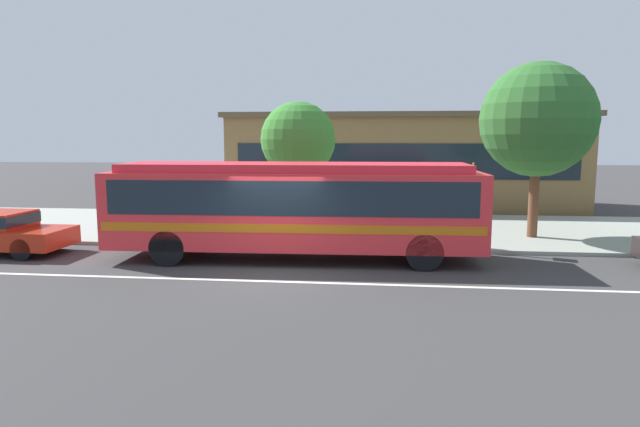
# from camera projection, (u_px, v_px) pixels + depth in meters

# --- Properties ---
(ground_plane) EXTENTS (120.00, 120.00, 0.00)m
(ground_plane) POSITION_uv_depth(u_px,v_px,m) (274.00, 274.00, 14.49)
(ground_plane) COLOR #393839
(sidewalk_slab) EXTENTS (60.00, 8.00, 0.12)m
(sidewalk_slab) POSITION_uv_depth(u_px,v_px,m) (309.00, 228.00, 21.46)
(sidewalk_slab) COLOR #999C92
(sidewalk_slab) RESTS_ON ground_plane
(lane_stripe_center) EXTENTS (56.00, 0.16, 0.01)m
(lane_stripe_center) POSITION_uv_depth(u_px,v_px,m) (268.00, 281.00, 13.70)
(lane_stripe_center) COLOR silver
(lane_stripe_center) RESTS_ON ground_plane
(transit_bus) EXTENTS (10.68, 2.82, 2.79)m
(transit_bus) POSITION_uv_depth(u_px,v_px,m) (295.00, 204.00, 15.95)
(transit_bus) COLOR red
(transit_bus) RESTS_ON ground_plane
(pedestrian_waiting_near_sign) EXTENTS (0.45, 0.45, 1.70)m
(pedestrian_waiting_near_sign) POSITION_uv_depth(u_px,v_px,m) (315.00, 213.00, 17.81)
(pedestrian_waiting_near_sign) COLOR #272D3D
(pedestrian_waiting_near_sign) RESTS_ON sidewalk_slab
(pedestrian_walking_along_curb) EXTENTS (0.46, 0.46, 1.65)m
(pedestrian_walking_along_curb) POSITION_uv_depth(u_px,v_px,m) (451.00, 215.00, 17.47)
(pedestrian_walking_along_curb) COLOR #7A5B4D
(pedestrian_walking_along_curb) RESTS_ON sidewalk_slab
(pedestrian_standing_by_tree) EXTENTS (0.46, 0.46, 1.69)m
(pedestrian_standing_by_tree) POSITION_uv_depth(u_px,v_px,m) (398.00, 212.00, 18.09)
(pedestrian_standing_by_tree) COLOR #7B5D50
(pedestrian_standing_by_tree) RESTS_ON sidewalk_slab
(bus_stop_sign) EXTENTS (0.13, 0.44, 2.63)m
(bus_stop_sign) POSITION_uv_depth(u_px,v_px,m) (472.00, 194.00, 17.10)
(bus_stop_sign) COLOR gray
(bus_stop_sign) RESTS_ON sidewalk_slab
(street_tree_near_stop) EXTENTS (2.68, 2.68, 4.67)m
(street_tree_near_stop) POSITION_uv_depth(u_px,v_px,m) (298.00, 140.00, 19.77)
(street_tree_near_stop) COLOR brown
(street_tree_near_stop) RESTS_ON sidewalk_slab
(street_tree_mid_block) EXTENTS (3.84, 3.84, 5.91)m
(street_tree_mid_block) POSITION_uv_depth(u_px,v_px,m) (538.00, 120.00, 18.62)
(street_tree_mid_block) COLOR brown
(street_tree_mid_block) RESTS_ON sidewalk_slab
(station_building) EXTENTS (17.13, 6.97, 4.68)m
(station_building) POSITION_uv_depth(u_px,v_px,m) (402.00, 160.00, 28.41)
(station_building) COLOR olive
(station_building) RESTS_ON ground_plane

